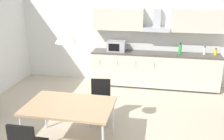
{
  "coord_description": "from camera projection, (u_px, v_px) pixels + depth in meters",
  "views": [
    {
      "loc": [
        1.13,
        -3.95,
        2.56
      ],
      "look_at": [
        0.24,
        0.71,
        1.0
      ],
      "focal_mm": 40.0,
      "sensor_mm": 36.0,
      "label": 1
    }
  ],
  "objects": [
    {
      "name": "ground_plane",
      "position": [
        93.0,
        132.0,
        4.69
      ],
      "size": [
        8.29,
        8.46,
        0.02
      ],
      "primitive_type": "cube",
      "color": "beige"
    },
    {
      "name": "wall_back",
      "position": [
        118.0,
        37.0,
        6.97
      ],
      "size": [
        6.63,
        0.1,
        2.54
      ],
      "primitive_type": "cube",
      "color": "white",
      "rests_on": "ground_plane"
    },
    {
      "name": "kitchen_counter",
      "position": [
        154.0,
        70.0,
        6.71
      ],
      "size": [
        3.36,
        0.61,
        0.94
      ],
      "color": "#333333",
      "rests_on": "ground_plane"
    },
    {
      "name": "backsplash_tile",
      "position": [
        156.0,
        41.0,
        6.75
      ],
      "size": [
        3.34,
        0.02,
        0.5
      ],
      "primitive_type": "cube",
      "color": "silver",
      "rests_on": "kitchen_counter"
    },
    {
      "name": "upper_wall_cabinets",
      "position": [
        157.0,
        20.0,
        6.42
      ],
      "size": [
        3.34,
        0.4,
        0.57
      ],
      "color": "beige"
    },
    {
      "name": "microwave",
      "position": [
        116.0,
        46.0,
        6.71
      ],
      "size": [
        0.48,
        0.35,
        0.28
      ],
      "color": "#ADADB2",
      "rests_on": "kitchen_counter"
    },
    {
      "name": "bottle_white",
      "position": [
        205.0,
        51.0,
        6.36
      ],
      "size": [
        0.07,
        0.07,
        0.23
      ],
      "color": "white",
      "rests_on": "kitchen_counter"
    },
    {
      "name": "bottle_yellow",
      "position": [
        216.0,
        52.0,
        6.32
      ],
      "size": [
        0.08,
        0.08,
        0.19
      ],
      "color": "yellow",
      "rests_on": "kitchen_counter"
    },
    {
      "name": "bottle_green",
      "position": [
        180.0,
        49.0,
        6.42
      ],
      "size": [
        0.08,
        0.08,
        0.3
      ],
      "color": "green",
      "rests_on": "kitchen_counter"
    },
    {
      "name": "dining_table",
      "position": [
        70.0,
        107.0,
        4.1
      ],
      "size": [
        1.43,
        0.95,
        0.74
      ],
      "color": "tan",
      "rests_on": "ground_plane"
    },
    {
      "name": "chair_far_right",
      "position": [
        100.0,
        97.0,
        4.89
      ],
      "size": [
        0.44,
        0.44,
        0.87
      ],
      "color": "black",
      "rests_on": "ground_plane"
    },
    {
      "name": "pendant_lamp",
      "position": [
        65.0,
        35.0,
        3.72
      ],
      "size": [
        0.32,
        0.32,
        0.22
      ],
      "primitive_type": "cone",
      "color": "silver"
    }
  ]
}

